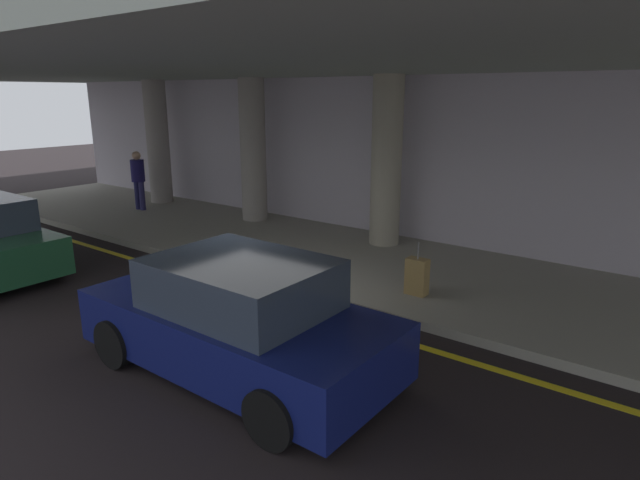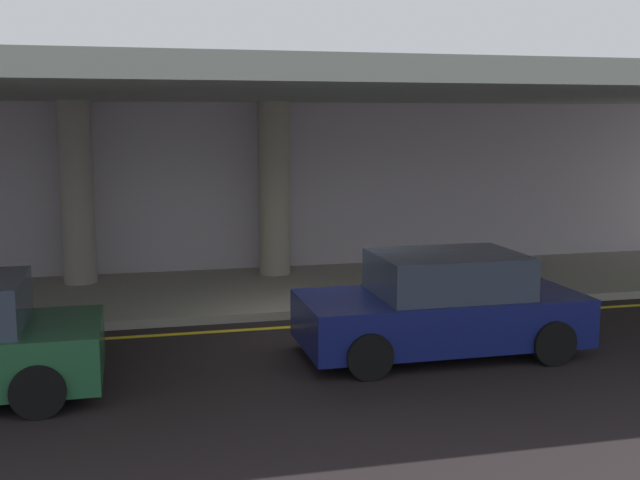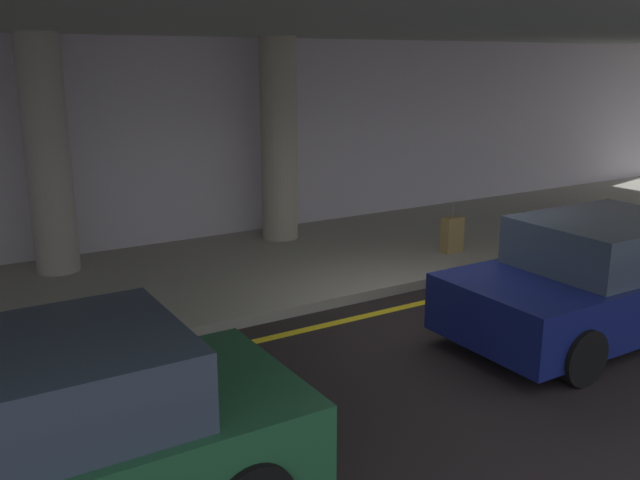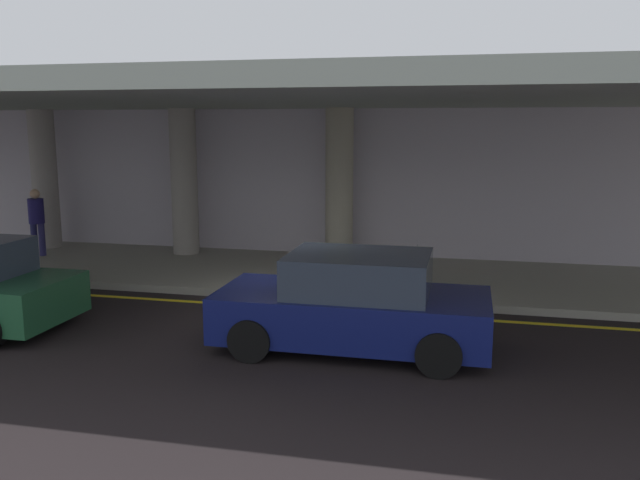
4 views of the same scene
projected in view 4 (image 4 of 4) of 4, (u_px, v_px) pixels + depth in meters
ground_plane at (291, 316)px, 11.83m from camera, size 60.00×60.00×0.00m
sidewalk at (328, 275)px, 14.80m from camera, size 26.00×4.20×0.15m
lane_stripe_yellow at (299, 308)px, 12.33m from camera, size 26.00×0.14×0.01m
support_column_far_left at (45, 179)px, 17.48m from camera, size 0.67×0.67×3.65m
support_column_left_mid at (184, 182)px, 16.60m from camera, size 0.67×0.67×3.65m
support_column_center at (339, 185)px, 15.73m from camera, size 0.67×0.67×3.65m
ceiling_overhang at (323, 98)px, 13.65m from camera, size 28.00×13.20×0.30m
terminal_back_wall at (347, 185)px, 16.64m from camera, size 26.00×0.30×3.80m
car_navy at (354, 304)px, 9.97m from camera, size 4.10×1.92×1.50m
traveler_with_luggage at (37, 218)px, 16.43m from camera, size 0.38×0.38×1.68m
suitcase_upright_primary at (417, 273)px, 13.19m from camera, size 0.36×0.22×0.90m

